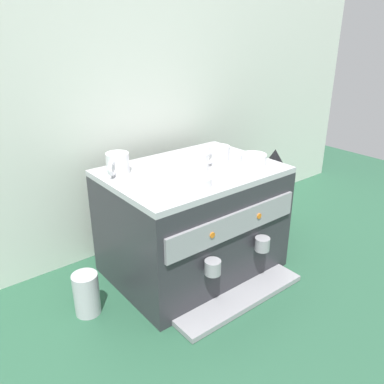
{
  "coord_description": "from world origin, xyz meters",
  "views": [
    {
      "loc": [
        -0.87,
        -1.1,
        0.93
      ],
      "look_at": [
        0.0,
        0.0,
        0.34
      ],
      "focal_mm": 37.05,
      "sensor_mm": 36.0,
      "label": 1
    }
  ],
  "objects_px": {
    "ceramic_cup_1": "(196,162)",
    "coffee_grinder": "(272,192)",
    "ceramic_cup_0": "(218,155)",
    "ceramic_cup_2": "(117,163)",
    "ceramic_bowl_1": "(198,181)",
    "ceramic_bowl_0": "(253,159)",
    "milk_pitcher": "(87,294)",
    "espresso_machine": "(193,221)"
  },
  "relations": [
    {
      "from": "ceramic_cup_1",
      "to": "coffee_grinder",
      "type": "relative_size",
      "value": 0.29
    },
    {
      "from": "ceramic_cup_0",
      "to": "coffee_grinder",
      "type": "distance_m",
      "value": 0.5
    },
    {
      "from": "ceramic_cup_1",
      "to": "coffee_grinder",
      "type": "xyz_separation_m",
      "value": [
        0.53,
        0.07,
        -0.28
      ]
    },
    {
      "from": "ceramic_cup_2",
      "to": "ceramic_bowl_1",
      "type": "height_order",
      "value": "ceramic_cup_2"
    },
    {
      "from": "ceramic_bowl_0",
      "to": "ceramic_bowl_1",
      "type": "height_order",
      "value": "ceramic_bowl_0"
    },
    {
      "from": "ceramic_cup_0",
      "to": "ceramic_cup_1",
      "type": "distance_m",
      "value": 0.12
    },
    {
      "from": "ceramic_bowl_0",
      "to": "coffee_grinder",
      "type": "distance_m",
      "value": 0.42
    },
    {
      "from": "milk_pitcher",
      "to": "ceramic_cup_1",
      "type": "bearing_deg",
      "value": -4.67
    },
    {
      "from": "ceramic_cup_1",
      "to": "coffee_grinder",
      "type": "height_order",
      "value": "ceramic_cup_1"
    },
    {
      "from": "ceramic_bowl_1",
      "to": "coffee_grinder",
      "type": "distance_m",
      "value": 0.69
    },
    {
      "from": "ceramic_cup_2",
      "to": "coffee_grinder",
      "type": "height_order",
      "value": "ceramic_cup_2"
    },
    {
      "from": "coffee_grinder",
      "to": "milk_pitcher",
      "type": "xyz_separation_m",
      "value": [
        -0.98,
        -0.03,
        -0.11
      ]
    },
    {
      "from": "ceramic_cup_0",
      "to": "milk_pitcher",
      "type": "relative_size",
      "value": 0.77
    },
    {
      "from": "espresso_machine",
      "to": "milk_pitcher",
      "type": "height_order",
      "value": "espresso_machine"
    },
    {
      "from": "ceramic_bowl_1",
      "to": "coffee_grinder",
      "type": "height_order",
      "value": "ceramic_bowl_1"
    },
    {
      "from": "espresso_machine",
      "to": "ceramic_cup_2",
      "type": "bearing_deg",
      "value": 150.99
    },
    {
      "from": "ceramic_cup_0",
      "to": "ceramic_bowl_1",
      "type": "bearing_deg",
      "value": -148.59
    },
    {
      "from": "ceramic_cup_2",
      "to": "coffee_grinder",
      "type": "distance_m",
      "value": 0.82
    },
    {
      "from": "ceramic_cup_2",
      "to": "ceramic_bowl_1",
      "type": "xyz_separation_m",
      "value": [
        0.15,
        -0.27,
        -0.02
      ]
    },
    {
      "from": "coffee_grinder",
      "to": "ceramic_cup_2",
      "type": "bearing_deg",
      "value": 173.12
    },
    {
      "from": "ceramic_bowl_0",
      "to": "milk_pitcher",
      "type": "bearing_deg",
      "value": 171.15
    },
    {
      "from": "ceramic_cup_2",
      "to": "milk_pitcher",
      "type": "height_order",
      "value": "ceramic_cup_2"
    },
    {
      "from": "espresso_machine",
      "to": "milk_pitcher",
      "type": "distance_m",
      "value": 0.48
    },
    {
      "from": "espresso_machine",
      "to": "ceramic_bowl_0",
      "type": "bearing_deg",
      "value": -23.04
    },
    {
      "from": "ceramic_cup_1",
      "to": "espresso_machine",
      "type": "bearing_deg",
      "value": 82.24
    },
    {
      "from": "espresso_machine",
      "to": "ceramic_cup_1",
      "type": "bearing_deg",
      "value": -97.76
    },
    {
      "from": "ceramic_cup_1",
      "to": "ceramic_cup_2",
      "type": "bearing_deg",
      "value": 146.06
    },
    {
      "from": "ceramic_cup_0",
      "to": "ceramic_cup_1",
      "type": "height_order",
      "value": "same"
    },
    {
      "from": "ceramic_bowl_0",
      "to": "ceramic_bowl_1",
      "type": "distance_m",
      "value": 0.32
    },
    {
      "from": "ceramic_cup_1",
      "to": "ceramic_bowl_1",
      "type": "height_order",
      "value": "ceramic_cup_1"
    },
    {
      "from": "ceramic_cup_1",
      "to": "ceramic_bowl_0",
      "type": "distance_m",
      "value": 0.24
    },
    {
      "from": "ceramic_bowl_0",
      "to": "milk_pitcher",
      "type": "distance_m",
      "value": 0.79
    },
    {
      "from": "ceramic_bowl_0",
      "to": "ceramic_cup_2",
      "type": "bearing_deg",
      "value": 153.79
    },
    {
      "from": "ceramic_cup_2",
      "to": "coffee_grinder",
      "type": "relative_size",
      "value": 0.27
    },
    {
      "from": "coffee_grinder",
      "to": "espresso_machine",
      "type": "bearing_deg",
      "value": -175.45
    },
    {
      "from": "espresso_machine",
      "to": "ceramic_cup_2",
      "type": "height_order",
      "value": "ceramic_cup_2"
    },
    {
      "from": "ceramic_bowl_0",
      "to": "ceramic_cup_0",
      "type": "bearing_deg",
      "value": 143.65
    },
    {
      "from": "ceramic_bowl_0",
      "to": "ceramic_cup_1",
      "type": "bearing_deg",
      "value": 163.1
    },
    {
      "from": "espresso_machine",
      "to": "ceramic_cup_0",
      "type": "xyz_separation_m",
      "value": [
        0.11,
        -0.01,
        0.25
      ]
    },
    {
      "from": "espresso_machine",
      "to": "coffee_grinder",
      "type": "bearing_deg",
      "value": 4.55
    },
    {
      "from": "espresso_machine",
      "to": "ceramic_cup_0",
      "type": "relative_size",
      "value": 5.41
    },
    {
      "from": "ceramic_cup_0",
      "to": "milk_pitcher",
      "type": "bearing_deg",
      "value": 177.43
    }
  ]
}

